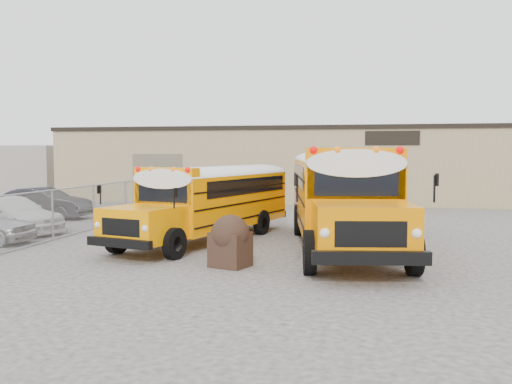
% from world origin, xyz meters
% --- Properties ---
extents(ground, '(120.00, 120.00, 0.00)m').
position_xyz_m(ground, '(0.00, 0.00, 0.00)').
color(ground, '#3B3836').
rests_on(ground, ground).
extents(warehouse, '(30.20, 10.20, 4.67)m').
position_xyz_m(warehouse, '(-0.00, 19.99, 2.37)').
color(warehouse, '#8B7356').
rests_on(warehouse, ground).
extents(chainlink_fence, '(0.07, 18.07, 1.81)m').
position_xyz_m(chainlink_fence, '(-6.00, 3.00, 0.90)').
color(chainlink_fence, gray).
rests_on(chainlink_fence, ground).
extents(distant_building_left, '(8.00, 6.00, 3.60)m').
position_xyz_m(distant_building_left, '(-22.00, 22.00, 1.80)').
color(distant_building_left, gray).
rests_on(distant_building_left, ground).
extents(school_bus_left, '(4.53, 9.34, 2.66)m').
position_xyz_m(school_bus_left, '(0.82, 6.72, 1.54)').
color(school_bus_left, '#FF9400').
rests_on(school_bus_left, ground).
extents(school_bus_right, '(4.55, 11.46, 3.27)m').
position_xyz_m(school_bus_right, '(2.81, 7.71, 1.89)').
color(school_bus_right, orange).
rests_on(school_bus_right, ground).
extents(tarp_bundle, '(1.17, 1.11, 1.42)m').
position_xyz_m(tarp_bundle, '(1.22, -3.17, 0.73)').
color(tarp_bundle, black).
rests_on(tarp_bundle, ground).
extents(car_white, '(5.20, 3.47, 1.40)m').
position_xyz_m(car_white, '(-8.73, 1.57, 0.70)').
color(car_white, white).
rests_on(car_white, ground).
extents(car_dark, '(4.39, 1.54, 1.45)m').
position_xyz_m(car_dark, '(-10.11, 6.00, 0.72)').
color(car_dark, black).
rests_on(car_dark, ground).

